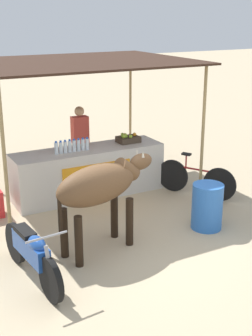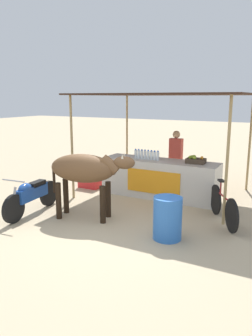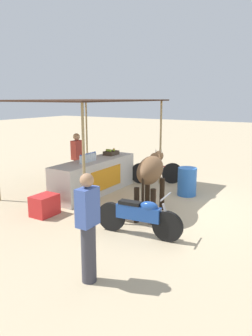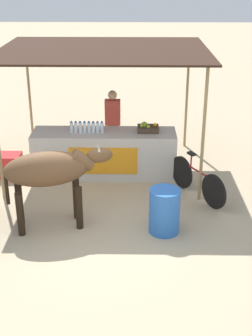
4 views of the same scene
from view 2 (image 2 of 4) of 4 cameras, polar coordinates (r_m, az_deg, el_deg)
name	(u,v)px [view 2 (image 2 of 4)]	position (r m, az deg, el deg)	size (l,w,h in m)	color
ground_plane	(116,225)	(6.72, -1.67, -9.83)	(60.00, 60.00, 0.00)	tan
stall_counter	(159,179)	(8.45, 5.83, -1.84)	(3.00, 0.82, 0.96)	beige
stall_awning	(166,98)	(8.48, 6.94, 12.05)	(4.20, 3.20, 2.62)	#382319
water_bottle_row	(147,155)	(8.43, 3.60, 2.29)	(0.70, 0.07, 0.25)	silver
fruit_crate	(196,160)	(8.09, 12.01, 1.35)	(0.44, 0.32, 0.18)	#3F3326
vendor_behind_counter	(176,160)	(9.01, 8.63, 1.36)	(0.34, 0.22, 1.65)	#383842
cooler_box	(91,179)	(9.40, -6.18, -1.91)	(0.60, 0.44, 0.48)	red
water_barrel	(168,218)	(6.01, 7.24, -8.66)	(0.52, 0.52, 0.78)	blue
cow	(86,171)	(6.84, -7.05, -0.47)	(1.85, 0.84, 1.44)	brown
motorcycle_parked	(32,195)	(7.47, -16.12, -4.56)	(0.55, 1.80, 0.90)	black
bicycle_leaning	(223,206)	(7.02, 16.54, -6.36)	(0.88, 1.45, 0.85)	black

